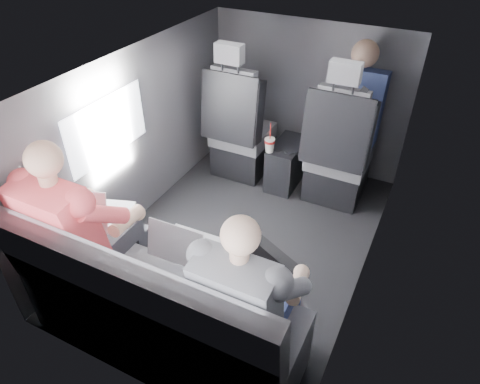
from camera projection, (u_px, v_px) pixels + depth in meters
The scene contains 19 objects.
floor at pixel (243, 239), 3.31m from camera, with size 2.60×2.60×0.00m, color black.
ceiling at pixel (244, 70), 2.52m from camera, with size 2.60×2.60×0.00m, color #B2B2AD.
panel_left at pixel (138, 138), 3.24m from camera, with size 0.02×2.60×1.35m, color #56565B.
panel_right at pixel (377, 202), 2.59m from camera, with size 0.02×2.60×1.35m, color #56565B.
panel_front at pixel (307, 97), 3.86m from camera, with size 1.80×0.02×1.35m, color #56565B.
panel_back at pixel (120, 301), 1.98m from camera, with size 1.80×0.02×1.35m, color #56565B.
side_window at pixel (108, 128), 2.89m from camera, with size 0.02×0.75×0.42m, color white.
seatbelt at pixel (338, 123), 3.17m from camera, with size 0.05×0.01×0.65m, color black.
front_seat_left at pixel (240, 135), 3.85m from camera, with size 0.52×0.58×1.26m.
front_seat_right at pixel (337, 158), 3.52m from camera, with size 0.52×0.58×1.26m.
center_console at pixel (287, 164), 3.83m from camera, with size 0.24×0.48×0.41m.
rear_bench at pixel (159, 314), 2.36m from camera, with size 1.60×0.57×0.92m.
soda_cup at pixel (270, 144), 3.58m from camera, with size 0.09×0.09×0.27m.
laptop_white at pixel (93, 212), 2.57m from camera, with size 0.43×0.44×0.27m.
laptop_silver at pixel (185, 244), 2.35m from camera, with size 0.33×0.30×0.23m.
laptop_black at pixel (262, 263), 2.23m from camera, with size 0.42×0.45×0.25m.
passenger_rear_left at pixel (82, 229), 2.44m from camera, with size 0.53×0.64×1.26m.
passenger_rear_right at pixel (250, 298), 2.07m from camera, with size 0.48×0.60×1.18m.
passenger_front_right at pixel (356, 107), 3.49m from camera, with size 0.42×0.42×0.87m.
Camera 1 is at (1.08, -2.22, 2.24)m, focal length 32.00 mm.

